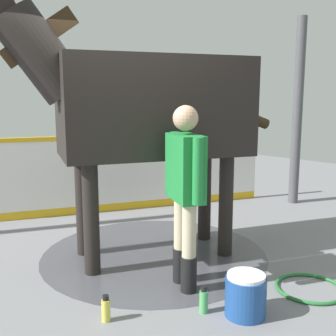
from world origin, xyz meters
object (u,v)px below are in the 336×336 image
at_px(horse, 143,106).
at_px(bottle_spray, 204,300).
at_px(handler, 185,185).
at_px(hose_coil, 310,288).
at_px(wash_bucket, 246,295).
at_px(bottle_shampoo, 106,309).

bearing_deg(horse, bottle_spray, 94.63).
relative_size(handler, hose_coil, 2.70).
bearing_deg(horse, hose_coil, 132.21).
xyz_separation_m(wash_bucket, hose_coil, (-0.80, 0.17, -0.16)).
relative_size(bottle_shampoo, hose_coil, 0.35).
bearing_deg(horse, wash_bucket, 105.16).
height_order(handler, bottle_shampoo, handler).
xyz_separation_m(handler, bottle_shampoo, (0.90, -0.03, -0.88)).
xyz_separation_m(handler, bottle_spray, (0.24, 0.44, -0.88)).
xyz_separation_m(horse, bottle_shampoo, (1.14, 0.82, -1.57)).
bearing_deg(handler, horse, 100.74).
bearing_deg(bottle_spray, bottle_shampoo, -35.60).
distance_m(bottle_shampoo, hose_coil, 1.89).
bearing_deg(horse, bottle_shampoo, 61.15).
distance_m(horse, bottle_shampoo, 2.11).
bearing_deg(hose_coil, bottle_shampoo, -28.56).
bearing_deg(hose_coil, handler, -49.00).
xyz_separation_m(bottle_shampoo, hose_coil, (-1.66, 0.90, -0.08)).
height_order(handler, bottle_spray, handler).
bearing_deg(bottle_shampoo, horse, -144.33).
relative_size(horse, handler, 1.84).
height_order(horse, bottle_spray, horse).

